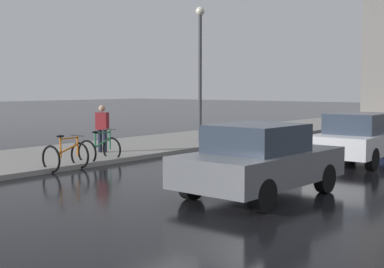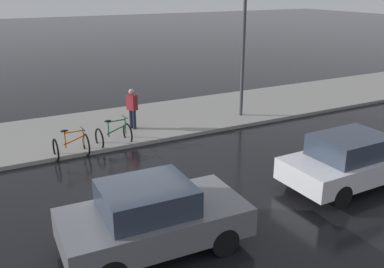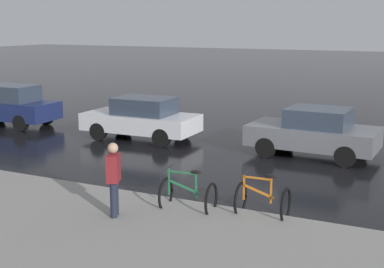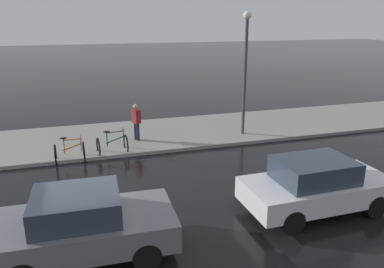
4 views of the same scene
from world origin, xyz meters
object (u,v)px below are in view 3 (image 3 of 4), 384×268
bicycle_second (188,195)px  car_grey (314,132)px  car_white (142,118)px  car_navy (8,105)px  bicycle_nearest (263,201)px  pedestrian (114,178)px

bicycle_second → car_grey: bearing=-11.0°
car_white → car_navy: 6.32m
bicycle_nearest → car_grey: car_grey is taller
bicycle_second → bicycle_nearest: bearing=-76.2°
car_navy → pedestrian: 12.46m
bicycle_nearest → pedestrian: 3.20m
pedestrian → bicycle_nearest: bearing=-60.5°
bicycle_nearest → car_grey: bearing=3.3°
pedestrian → car_grey: bearing=-17.5°
car_navy → pedestrian: size_ratio=2.50×
bicycle_second → car_grey: 6.56m
bicycle_nearest → car_grey: (6.04, 0.35, 0.36)m
car_grey → car_navy: 12.53m
bicycle_second → car_navy: car_navy is taller
bicycle_nearest → car_grey: size_ratio=0.27×
bicycle_second → car_white: size_ratio=0.29×
car_white → car_grey: bearing=-87.9°
bicycle_nearest → bicycle_second: bicycle_second is taller
bicycle_nearest → pedestrian: bearing=119.5°
bicycle_nearest → car_navy: car_navy is taller
car_navy → car_white: bearing=-89.0°
bicycle_nearest → car_navy: bearing=66.1°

